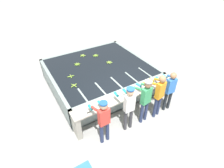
% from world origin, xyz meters
% --- Properties ---
extents(ground_plane, '(80.00, 80.00, 0.00)m').
position_xyz_m(ground_plane, '(0.00, 0.00, 0.00)').
color(ground_plane, '#999993').
rests_on(ground_plane, ground).
extents(wash_tank, '(4.01, 3.76, 0.90)m').
position_xyz_m(wash_tank, '(-0.00, 2.31, 0.44)').
color(wash_tank, gray).
rests_on(wash_tank, ground).
extents(work_ledge, '(4.01, 0.45, 0.90)m').
position_xyz_m(work_ledge, '(0.00, 0.23, 0.63)').
color(work_ledge, '#A8A393').
rests_on(work_ledge, ground).
extents(worker_0, '(0.41, 0.71, 1.58)m').
position_xyz_m(worker_0, '(-1.27, -0.34, 0.95)').
color(worker_0, navy).
rests_on(worker_0, ground).
extents(worker_1, '(0.42, 0.72, 1.66)m').
position_xyz_m(worker_1, '(-0.39, -0.32, 1.01)').
color(worker_1, '#38383D').
rests_on(worker_1, ground).
extents(worker_2, '(0.45, 0.74, 1.68)m').
position_xyz_m(worker_2, '(0.24, -0.32, 1.02)').
color(worker_2, navy).
rests_on(worker_2, ground).
extents(worker_3, '(0.48, 0.74, 1.69)m').
position_xyz_m(worker_3, '(0.79, -0.36, 1.02)').
color(worker_3, navy).
rests_on(worker_3, ground).
extents(worker_4, '(0.44, 0.72, 1.59)m').
position_xyz_m(worker_4, '(1.35, -0.31, 0.94)').
color(worker_4, '#1E2328').
rests_on(worker_4, ground).
extents(banana_bunch_floating_0, '(0.27, 0.27, 0.08)m').
position_xyz_m(banana_bunch_floating_0, '(-1.40, 1.58, 0.92)').
color(banana_bunch_floating_0, '#8CB738').
rests_on(banana_bunch_floating_0, wash_tank).
extents(banana_bunch_floating_1, '(0.28, 0.28, 0.08)m').
position_xyz_m(banana_bunch_floating_1, '(0.30, 3.23, 0.91)').
color(banana_bunch_floating_1, '#7FAD33').
rests_on(banana_bunch_floating_1, wash_tank).
extents(banana_bunch_floating_2, '(0.27, 0.28, 0.08)m').
position_xyz_m(banana_bunch_floating_2, '(-0.20, 3.53, 0.91)').
color(banana_bunch_floating_2, '#9EC642').
rests_on(banana_bunch_floating_2, wash_tank).
extents(banana_bunch_floating_3, '(0.28, 0.28, 0.08)m').
position_xyz_m(banana_bunch_floating_3, '(-1.28, 2.19, 0.92)').
color(banana_bunch_floating_3, '#7FAD33').
rests_on(banana_bunch_floating_3, wash_tank).
extents(banana_bunch_floating_4, '(0.28, 0.28, 0.08)m').
position_xyz_m(banana_bunch_floating_4, '(0.52, 2.36, 0.91)').
color(banana_bunch_floating_4, '#93BC3D').
rests_on(banana_bunch_floating_4, wash_tank).
extents(banana_bunch_floating_5, '(0.28, 0.28, 0.08)m').
position_xyz_m(banana_bunch_floating_5, '(-0.72, 2.92, 0.91)').
color(banana_bunch_floating_5, '#7FAD33').
rests_on(banana_bunch_floating_5, wash_tank).
extents(banana_bunch_ledge_0, '(0.23, 0.23, 0.08)m').
position_xyz_m(banana_bunch_ledge_0, '(1.69, 0.33, 0.92)').
color(banana_bunch_ledge_0, '#9EC642').
rests_on(banana_bunch_ledge_0, work_ledge).
extents(knife_0, '(0.29, 0.24, 0.02)m').
position_xyz_m(knife_0, '(-0.84, 0.21, 0.91)').
color(knife_0, silver).
rests_on(knife_0, work_ledge).
extents(knife_1, '(0.35, 0.05, 0.02)m').
position_xyz_m(knife_1, '(-1.44, 0.13, 0.91)').
color(knife_1, silver).
rests_on(knife_1, work_ledge).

